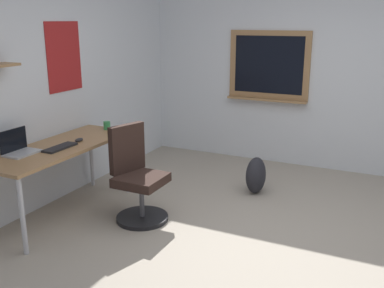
{
  "coord_description": "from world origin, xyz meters",
  "views": [
    {
      "loc": [
        -3.49,
        -0.96,
        1.95
      ],
      "look_at": [
        -0.0,
        0.72,
        0.85
      ],
      "focal_mm": 41.48,
      "sensor_mm": 36.0,
      "label": 1
    }
  ],
  "objects": [
    {
      "name": "wall_right",
      "position": [
        2.45,
        0.03,
        1.3
      ],
      "size": [
        0.22,
        5.0,
        2.6
      ],
      "color": "silver",
      "rests_on": "ground"
    },
    {
      "name": "coffee_mug",
      "position": [
        0.49,
        2.03,
        0.78
      ],
      "size": [
        0.08,
        0.08,
        0.09
      ],
      "primitive_type": "cylinder",
      "color": "#338C4C",
      "rests_on": "desk"
    },
    {
      "name": "desk",
      "position": [
        -0.25,
        2.06,
        0.67
      ],
      "size": [
        1.69,
        0.63,
        0.74
      ],
      "color": "#997047",
      "rests_on": "ground"
    },
    {
      "name": "ground_plane",
      "position": [
        0.0,
        0.0,
        0.0
      ],
      "size": [
        5.2,
        5.2,
        0.0
      ],
      "primitive_type": "plane",
      "color": "#9E9384",
      "rests_on": "ground"
    },
    {
      "name": "computer_mouse",
      "position": [
        -0.06,
        1.98,
        0.75
      ],
      "size": [
        0.1,
        0.06,
        0.03
      ],
      "primitive_type": "ellipsoid",
      "color": "#262628",
      "rests_on": "desk"
    },
    {
      "name": "keyboard",
      "position": [
        -0.34,
        1.98,
        0.75
      ],
      "size": [
        0.37,
        0.13,
        0.02
      ],
      "primitive_type": "cube",
      "color": "black",
      "rests_on": "desk"
    },
    {
      "name": "laptop",
      "position": [
        -0.63,
        2.21,
        0.79
      ],
      "size": [
        0.31,
        0.21,
        0.23
      ],
      "color": "#ADAFB5",
      "rests_on": "desk"
    },
    {
      "name": "office_chair",
      "position": [
        -0.01,
        1.32,
        0.41
      ],
      "size": [
        0.52,
        0.54,
        0.95
      ],
      "color": "black",
      "rests_on": "ground"
    },
    {
      "name": "wall_back",
      "position": [
        -0.01,
        2.45,
        1.3
      ],
      "size": [
        5.0,
        0.3,
        2.6
      ],
      "color": "silver",
      "rests_on": "ground"
    },
    {
      "name": "backpack",
      "position": [
        1.15,
        0.46,
        0.21
      ],
      "size": [
        0.32,
        0.22,
        0.43
      ],
      "primitive_type": "ellipsoid",
      "color": "#232328",
      "rests_on": "ground"
    }
  ]
}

